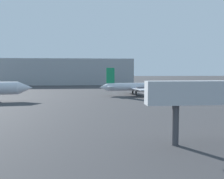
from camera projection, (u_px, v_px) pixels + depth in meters
airplane_distant at (136, 87)px, 75.18m from camera, size 23.72×19.50×8.31m
terminal_building at (67, 72)px, 135.22m from camera, size 69.02×27.00×13.40m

